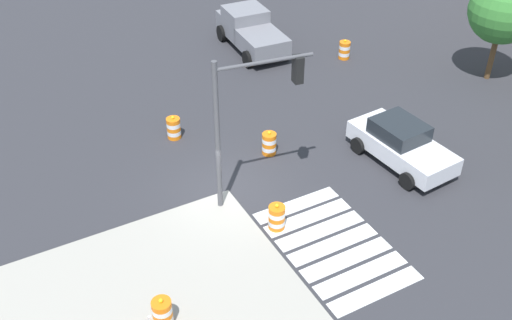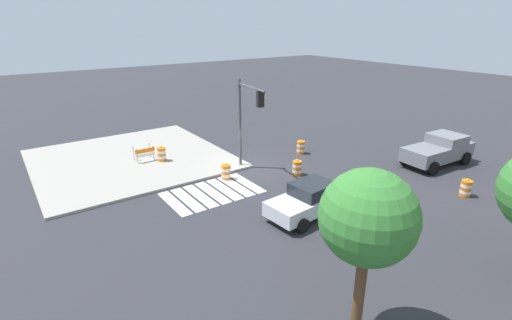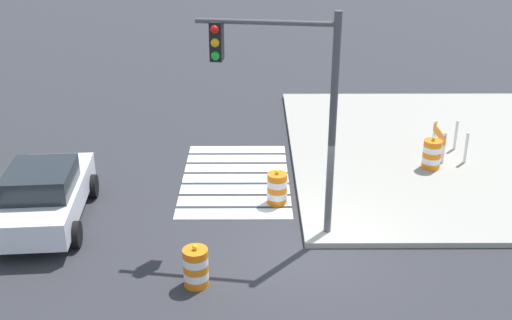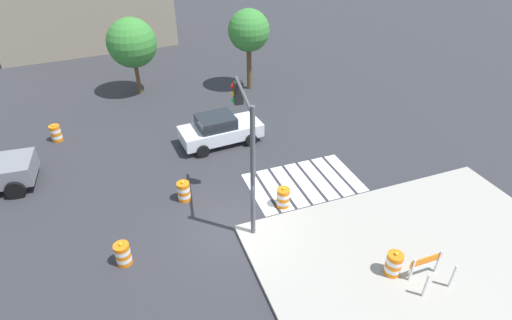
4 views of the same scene
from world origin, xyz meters
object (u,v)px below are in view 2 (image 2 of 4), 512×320
traffic_barrel_median_far (297,168)px  traffic_light_pole (248,111)px  construction_barricade (144,153)px  traffic_barrel_on_sidewalk (162,154)px  street_tree_streetside_near (368,218)px  traffic_barrel_near_corner (466,188)px  traffic_barrel_crosswalk_end (301,147)px  pickup_truck (440,150)px  sports_car (309,199)px  traffic_barrel_median_near (226,172)px

traffic_barrel_median_far → traffic_light_pole: size_ratio=0.19×
construction_barricade → traffic_barrel_on_sidewalk: bearing=146.7°
traffic_light_pole → street_tree_streetside_near: 13.25m
traffic_barrel_near_corner → traffic_barrel_crosswalk_end: same height
traffic_barrel_crosswalk_end → traffic_barrel_on_sidewalk: size_ratio=1.00×
traffic_barrel_median_far → street_tree_streetside_near: street_tree_streetside_near is taller
traffic_light_pole → construction_barricade: bearing=-49.1°
pickup_truck → street_tree_streetside_near: (15.67, 6.55, 2.97)m
sports_car → pickup_truck: pickup_truck is taller
sports_car → traffic_barrel_median_far: size_ratio=4.34×
traffic_barrel_median_far → traffic_barrel_median_near: bearing=-26.3°
traffic_barrel_crosswalk_end → traffic_barrel_on_sidewalk: traffic_barrel_on_sidewalk is taller
sports_car → traffic_barrel_median_near: 6.16m
sports_car → traffic_barrel_median_far: sports_car is taller
traffic_barrel_median_near → street_tree_streetside_near: 13.18m
traffic_barrel_crosswalk_end → traffic_light_pole: (5.06, 0.84, 3.46)m
sports_car → pickup_truck: size_ratio=0.84×
traffic_barrel_crosswalk_end → traffic_light_pole: 6.18m
traffic_barrel_near_corner → traffic_barrel_median_near: (9.34, -9.39, 0.00)m
traffic_barrel_median_near → traffic_barrel_median_far: bearing=153.7°
pickup_truck → traffic_barrel_on_sidewalk: (14.85, -10.65, -0.37)m
sports_car → street_tree_streetside_near: 8.07m
traffic_barrel_near_corner → street_tree_streetside_near: street_tree_streetside_near is taller
traffic_barrel_on_sidewalk → traffic_barrel_median_near: bearing=113.1°
pickup_truck → traffic_barrel_on_sidewalk: bearing=-35.7°
traffic_barrel_on_sidewalk → traffic_barrel_median_far: bearing=131.4°
traffic_barrel_near_corner → street_tree_streetside_near: size_ratio=0.19×
sports_car → traffic_barrel_median_near: sports_car is taller
sports_car → pickup_truck: 11.75m
traffic_barrel_crosswalk_end → street_tree_streetside_near: bearing=54.2°
sports_car → traffic_barrel_on_sidewalk: bearing=-74.1°
construction_barricade → traffic_light_pole: size_ratio=0.24×
pickup_truck → traffic_barrel_crosswalk_end: bearing=-48.0°
pickup_truck → traffic_barrel_near_corner: bearing=45.9°
street_tree_streetside_near → sports_car: bearing=-121.9°
traffic_barrel_median_near → construction_barricade: (3.00, -5.44, 0.27)m
traffic_barrel_crosswalk_end → construction_barricade: 10.71m
traffic_barrel_median_far → construction_barricade: bearing=-46.9°
traffic_barrel_median_far → traffic_barrel_on_sidewalk: size_ratio=1.00×
traffic_barrel_near_corner → traffic_light_pole: (7.68, -9.46, 3.46)m
pickup_truck → construction_barricade: bearing=-35.5°
traffic_barrel_median_far → street_tree_streetside_near: bearing=57.1°
sports_car → traffic_light_pole: 6.90m
pickup_truck → construction_barricade: size_ratio=4.05×
sports_car → traffic_barrel_near_corner: size_ratio=4.34×
traffic_barrel_near_corner → traffic_light_pole: traffic_light_pole is taller
traffic_barrel_crosswalk_end → traffic_barrel_median_far: bearing=45.3°
pickup_truck → traffic_barrel_median_near: bearing=-24.5°
pickup_truck → traffic_barrel_crosswalk_end: pickup_truck is taller
traffic_barrel_crosswalk_end → traffic_barrel_median_far: same height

